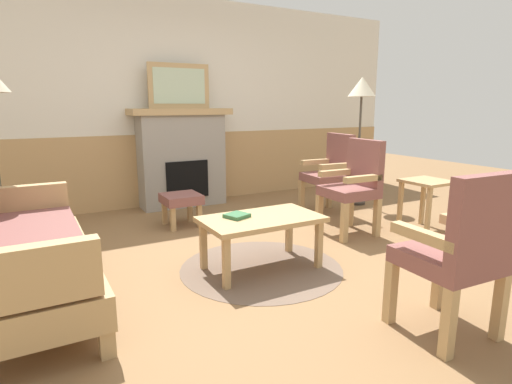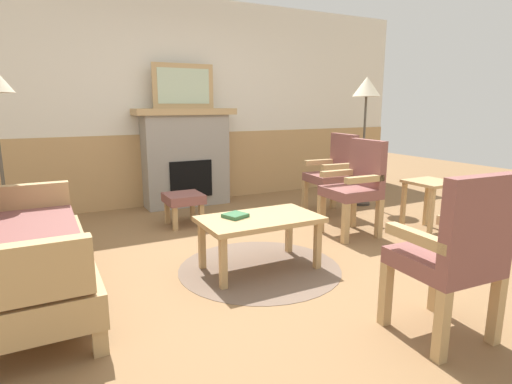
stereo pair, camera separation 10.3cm
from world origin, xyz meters
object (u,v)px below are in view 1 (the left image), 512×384
framed_picture (179,86)px  coffee_table (261,223)px  footstool (181,201)px  armchair_near_fireplace (354,183)px  armchair_by_window_left (331,170)px  book_on_table (237,216)px  couch (24,250)px  side_table (427,191)px  fireplace (182,157)px  armchair_front_left (460,249)px  floor_lamp_by_chairs (362,95)px

framed_picture → coffee_table: (-0.18, -2.41, -1.17)m
coffee_table → footstool: coffee_table is taller
armchair_near_fireplace → framed_picture: bearing=119.1°
armchair_near_fireplace → armchair_by_window_left: bearing=67.2°
book_on_table → framed_picture: bearing=81.1°
book_on_table → armchair_by_window_left: size_ratio=0.17×
couch → side_table: bearing=-1.9°
framed_picture → armchair_near_fireplace: 2.55m
footstool → fireplace: bearing=69.5°
fireplace → side_table: 3.02m
couch → armchair_near_fireplace: (3.01, 0.19, 0.14)m
fireplace → armchair_front_left: bearing=-85.9°
book_on_table → armchair_near_fireplace: (1.50, 0.29, 0.08)m
armchair_by_window_left → armchair_front_left: size_ratio=1.00×
coffee_table → footstool: bearing=96.0°
armchair_front_left → floor_lamp_by_chairs: floor_lamp_by_chairs is taller
footstool → armchair_front_left: 3.01m
fireplace → couch: fireplace is taller
coffee_table → side_table: (2.06, 0.06, 0.05)m
fireplace → book_on_table: fireplace is taller
couch → coffee_table: couch is taller
armchair_near_fireplace → fireplace: bearing=119.1°
fireplace → couch: 2.92m
footstool → side_table: (2.22, -1.44, 0.15)m
side_table → armchair_near_fireplace: bearing=157.3°
book_on_table → armchair_front_left: bearing=-67.2°
book_on_table → side_table: size_ratio=0.31×
couch → footstool: size_ratio=4.50×
coffee_table → fireplace: bearing=85.7°
fireplace → armchair_front_left: (0.27, -3.85, -0.11)m
couch → armchair_front_left: 2.68m
coffee_table → armchair_by_window_left: 2.02m
footstool → armchair_by_window_left: size_ratio=0.41×
couch → book_on_table: 1.51m
armchair_by_window_left → framed_picture: bearing=139.2°
couch → floor_lamp_by_chairs: bearing=16.4°
floor_lamp_by_chairs → armchair_front_left: bearing=-123.3°
armchair_near_fireplace → side_table: (0.73, -0.31, -0.10)m
footstool → side_table: size_ratio=0.73×
coffee_table → armchair_front_left: bearing=-72.4°
framed_picture → side_table: 3.21m
fireplace → footstool: size_ratio=3.25×
coffee_table → book_on_table: book_on_table is taller
footstool → armchair_front_left: (0.61, -2.93, 0.25)m
book_on_table → side_table: side_table is taller
footstool → armchair_by_window_left: armchair_by_window_left is taller
floor_lamp_by_chairs → couch: bearing=-163.6°
footstool → floor_lamp_by_chairs: floor_lamp_by_chairs is taller
floor_lamp_by_chairs → fireplace: bearing=153.0°
footstool → armchair_front_left: bearing=-78.2°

